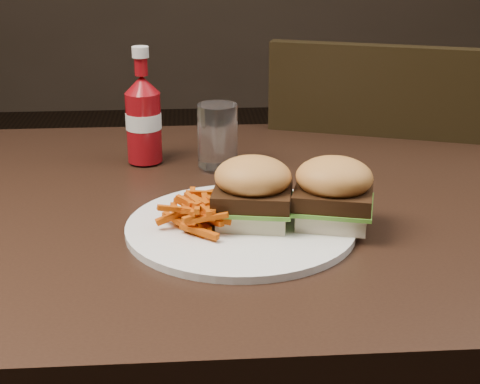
{
  "coord_description": "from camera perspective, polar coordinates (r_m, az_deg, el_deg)",
  "views": [
    {
      "loc": [
        -0.03,
        -0.97,
        1.13
      ],
      "look_at": [
        0.04,
        -0.1,
        0.8
      ],
      "focal_mm": 55.0,
      "sensor_mm": 36.0,
      "label": 1
    }
  ],
  "objects": [
    {
      "name": "ketchup_bottle",
      "position": [
        1.2,
        -7.47,
        4.99
      ],
      "size": [
        0.06,
        0.06,
        0.11
      ],
      "primitive_type": "cylinder",
      "rotation": [
        0.0,
        0.0,
        0.11
      ],
      "color": "maroon",
      "rests_on": "dining_table"
    },
    {
      "name": "fries_pile",
      "position": [
        0.94,
        -3.18,
        -1.24
      ],
      "size": [
        0.12,
        0.12,
        0.04
      ],
      "primitive_type": null,
      "rotation": [
        0.0,
        0.0,
        -0.26
      ],
      "color": "#AC3B09",
      "rests_on": "plate"
    },
    {
      "name": "plate",
      "position": [
        0.95,
        0.04,
        -2.76
      ],
      "size": [
        0.3,
        0.3,
        0.01
      ],
      "primitive_type": "cylinder",
      "color": "white",
      "rests_on": "dining_table"
    },
    {
      "name": "sandwich_half_a",
      "position": [
        0.95,
        0.99,
        -1.73
      ],
      "size": [
        0.1,
        0.1,
        0.02
      ],
      "primitive_type": "cube",
      "rotation": [
        0.0,
        0.0,
        -0.18
      ],
      "color": "beige",
      "rests_on": "plate"
    },
    {
      "name": "tumbler",
      "position": [
        1.16,
        -1.75,
        4.42
      ],
      "size": [
        0.07,
        0.07,
        0.1
      ],
      "primitive_type": "cylinder",
      "rotation": [
        0.0,
        0.0,
        -0.17
      ],
      "color": "white",
      "rests_on": "dining_table"
    },
    {
      "name": "chair_far",
      "position": [
        1.69,
        10.9,
        -4.22
      ],
      "size": [
        0.58,
        0.58,
        0.04
      ],
      "primitive_type": "cube",
      "rotation": [
        0.0,
        0.0,
        2.81
      ],
      "color": "black",
      "rests_on": "ground"
    },
    {
      "name": "dining_table",
      "position": [
        1.06,
        -2.38,
        -1.69
      ],
      "size": [
        1.2,
        0.8,
        0.04
      ],
      "primitive_type": "cube",
      "color": "black",
      "rests_on": "ground"
    },
    {
      "name": "sandwich_half_b",
      "position": [
        0.95,
        7.18,
        -1.78
      ],
      "size": [
        0.11,
        0.1,
        0.02
      ],
      "primitive_type": "cube",
      "rotation": [
        0.0,
        0.0,
        -0.27
      ],
      "color": "beige",
      "rests_on": "plate"
    }
  ]
}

